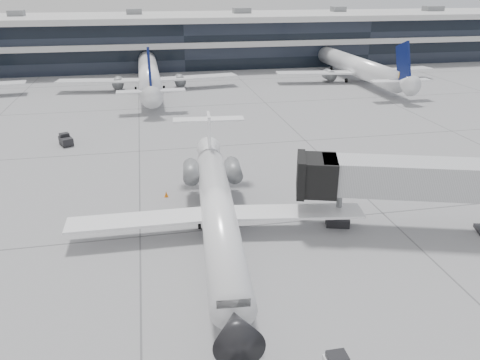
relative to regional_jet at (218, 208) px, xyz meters
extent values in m
plane|color=gray|center=(4.10, 0.76, -2.21)|extent=(220.00, 220.00, 0.00)
cube|color=black|center=(4.10, 82.76, 2.79)|extent=(170.00, 22.00, 10.00)
cylinder|color=white|center=(-0.07, -0.81, -0.07)|extent=(4.43, 22.52, 2.52)
cone|color=black|center=(-1.15, -13.26, -0.07)|extent=(2.73, 2.82, 2.52)
cone|color=white|center=(1.02, 11.83, 0.21)|extent=(2.64, 3.18, 2.39)
cube|color=white|center=(-6.03, 0.64, -0.72)|extent=(10.30, 2.59, 0.21)
cube|color=white|center=(6.05, -0.40, -0.72)|extent=(10.51, 3.99, 0.21)
cylinder|color=slate|center=(-1.27, 6.97, 0.30)|extent=(1.67, 3.28, 1.40)
cylinder|color=slate|center=(2.45, 6.65, 0.30)|extent=(1.67, 3.28, 1.40)
cube|color=white|center=(0.97, 11.27, 2.17)|extent=(0.47, 2.44, 4.20)
cube|color=white|center=(1.00, 11.64, 3.66)|extent=(6.82, 2.06, 0.15)
cylinder|color=black|center=(-0.83, -9.64, -1.95)|extent=(0.21, 0.53, 0.52)
cylinder|color=black|center=(-1.30, 1.17, -1.92)|extent=(0.27, 0.61, 0.60)
cylinder|color=black|center=(1.48, 0.93, -1.92)|extent=(0.27, 0.61, 0.60)
cube|color=silver|center=(14.82, -2.03, 2.08)|extent=(14.19, 6.85, 2.60)
cube|color=black|center=(7.95, 0.12, 1.98)|extent=(3.43, 3.83, 2.80)
cylinder|color=slate|center=(9.57, -0.39, -0.81)|extent=(0.44, 0.44, 2.80)
cube|color=black|center=(9.57, -0.39, -1.86)|extent=(2.13, 1.87, 0.70)
cube|color=black|center=(3.52, -14.98, -1.20)|extent=(0.97, 0.80, 0.44)
cone|color=orange|center=(-3.54, 7.65, -1.95)|extent=(0.34, 0.34, 0.53)
cube|color=orange|center=(-3.54, 7.65, -2.20)|extent=(0.38, 0.38, 0.03)
cube|color=black|center=(-14.41, 24.81, -1.69)|extent=(1.94, 2.40, 0.85)
cube|color=black|center=(-14.59, 25.24, -1.12)|extent=(1.29, 1.19, 0.47)
cylinder|color=black|center=(-15.18, 25.30, -2.00)|extent=(0.32, 0.45, 0.42)
cylinder|color=black|center=(-14.22, 25.71, -2.00)|extent=(0.32, 0.45, 0.42)
cylinder|color=black|center=(-14.59, 23.90, -2.00)|extent=(0.32, 0.45, 0.42)
cylinder|color=black|center=(-13.63, 24.31, -2.00)|extent=(0.32, 0.45, 0.42)
camera|label=1|loc=(-4.59, -31.24, 15.62)|focal=35.00mm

